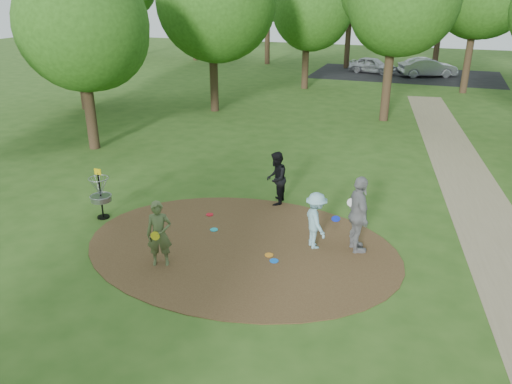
% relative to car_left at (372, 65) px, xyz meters
% --- Properties ---
extents(ground, '(100.00, 100.00, 0.00)m').
position_rel_car_left_xyz_m(ground, '(0.60, -29.95, -0.62)').
color(ground, '#2D5119').
rests_on(ground, ground).
extents(dirt_clearing, '(8.40, 8.40, 0.02)m').
position_rel_car_left_xyz_m(dirt_clearing, '(0.60, -29.95, -0.61)').
color(dirt_clearing, '#47301C').
rests_on(dirt_clearing, ground).
extents(footpath, '(7.55, 39.89, 0.01)m').
position_rel_car_left_xyz_m(footpath, '(7.10, -27.95, -0.61)').
color(footpath, '#8C7A5B').
rests_on(footpath, ground).
extents(parking_lot, '(14.00, 8.00, 0.01)m').
position_rel_car_left_xyz_m(parking_lot, '(2.60, 0.05, -0.61)').
color(parking_lot, black).
rests_on(parking_lot, ground).
extents(player_observer_with_disc, '(0.72, 0.61, 1.68)m').
position_rel_car_left_xyz_m(player_observer_with_disc, '(-0.92, -31.45, 0.22)').
color(player_observer_with_disc, '#526138').
rests_on(player_observer_with_disc, ground).
extents(player_throwing_with_disc, '(1.14, 1.14, 1.53)m').
position_rel_car_left_xyz_m(player_throwing_with_disc, '(2.43, -29.29, 0.15)').
color(player_throwing_with_disc, '#80B3BF').
rests_on(player_throwing_with_disc, ground).
extents(player_walking_with_disc, '(0.73, 0.89, 1.69)m').
position_rel_car_left_xyz_m(player_walking_with_disc, '(0.61, -26.93, 0.23)').
color(player_walking_with_disc, black).
rests_on(player_walking_with_disc, ground).
extents(player_waiting_with_disc, '(0.98, 1.30, 2.05)m').
position_rel_car_left_xyz_m(player_waiting_with_disc, '(3.48, -29.12, 0.41)').
color(player_waiting_with_disc, gray).
rests_on(player_waiting_with_disc, ground).
extents(disc_ground_cyan, '(0.22, 0.22, 0.02)m').
position_rel_car_left_xyz_m(disc_ground_cyan, '(-0.46, -29.32, -0.59)').
color(disc_ground_cyan, '#18ADC3').
rests_on(disc_ground_cyan, dirt_clearing).
extents(disc_ground_blue, '(0.22, 0.22, 0.02)m').
position_rel_car_left_xyz_m(disc_ground_blue, '(1.66, -30.39, -0.59)').
color(disc_ground_blue, blue).
rests_on(disc_ground_blue, dirt_clearing).
extents(disc_ground_red, '(0.22, 0.22, 0.02)m').
position_rel_car_left_xyz_m(disc_ground_red, '(-0.99, -28.45, -0.59)').
color(disc_ground_red, red).
rests_on(disc_ground_red, dirt_clearing).
extents(car_left, '(3.88, 2.33, 1.24)m').
position_rel_car_left_xyz_m(car_left, '(0.00, 0.00, 0.00)').
color(car_left, '#B7B9C0').
rests_on(car_left, ground).
extents(car_right, '(4.47, 3.01, 1.39)m').
position_rel_car_left_xyz_m(car_right, '(4.16, -0.37, 0.08)').
color(car_right, '#9D9EA5').
rests_on(car_right, ground).
extents(disc_ground_orange, '(0.22, 0.22, 0.02)m').
position_rel_car_left_xyz_m(disc_ground_orange, '(1.46, -30.16, -0.59)').
color(disc_ground_orange, orange).
rests_on(disc_ground_orange, dirt_clearing).
extents(disc_golf_basket, '(0.63, 0.63, 1.54)m').
position_rel_car_left_xyz_m(disc_golf_basket, '(-3.90, -29.65, 0.26)').
color(disc_golf_basket, black).
rests_on(disc_golf_basket, ground).
extents(tree_ring, '(37.74, 45.27, 9.09)m').
position_rel_car_left_xyz_m(tree_ring, '(2.37, -21.93, 4.59)').
color(tree_ring, '#332316').
rests_on(tree_ring, ground).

